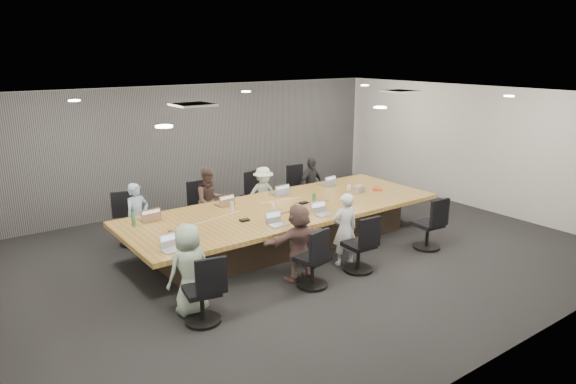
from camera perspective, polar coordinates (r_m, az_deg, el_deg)
floor at (r=9.38m, az=1.44°, el=-6.72°), size 10.00×8.00×0.00m
ceiling at (r=8.72m, az=1.57°, el=10.58°), size 10.00×8.00×0.00m
wall_back at (r=12.30m, az=-9.94°, el=5.18°), size 10.00×0.00×2.80m
wall_front at (r=6.40m, az=23.93°, el=-5.45°), size 10.00×0.00×2.80m
wall_right at (r=12.57m, az=19.99°, el=4.70°), size 0.00×8.00×2.80m
curtain at (r=12.23m, az=-9.77°, el=5.13°), size 9.80×0.04×2.80m
conference_table at (r=9.62m, az=-0.35°, el=-3.60°), size 6.00×2.20×0.74m
chair_0 at (r=10.07m, az=-16.94°, el=-3.46°), size 0.67×0.67×0.79m
chair_1 at (r=10.61m, az=-9.43°, el=-2.12°), size 0.54×0.54×0.75m
chair_2 at (r=11.18m, az=-3.72°, el=-0.89°), size 0.67×0.67×0.81m
chair_3 at (r=11.89m, az=1.47°, el=0.04°), size 0.58×0.58×0.77m
chair_4 at (r=7.05m, az=-9.55°, el=-11.32°), size 0.61×0.61×0.77m
chair_5 at (r=7.97m, az=2.71°, el=-7.92°), size 0.60×0.60×0.76m
chair_6 at (r=8.57m, az=7.86°, el=-6.32°), size 0.55×0.55×0.77m
chair_7 at (r=9.78m, az=15.26°, el=-3.91°), size 0.57×0.57×0.78m
person_0 at (r=9.68m, az=-16.36°, el=-2.69°), size 0.52×0.41×1.26m
laptop_0 at (r=9.15m, az=-15.23°, el=-2.86°), size 0.36×0.26×0.02m
person_1 at (r=10.22m, az=-8.62°, el=-1.04°), size 0.70×0.57×1.34m
laptop_1 at (r=9.73m, az=-7.14°, el=-1.34°), size 0.33×0.24×0.02m
person_2 at (r=10.85m, az=-2.75°, el=-0.32°), size 0.83×0.56×1.20m
laptop_2 at (r=10.37m, az=-1.09°, el=-0.18°), size 0.35×0.25×0.02m
person_3 at (r=11.56m, az=2.54°, el=0.79°), size 0.77×0.43×1.24m
laptop_3 at (r=11.12m, az=4.30°, el=0.85°), size 0.31×0.23×0.02m
person_4 at (r=7.23m, az=-10.91°, el=-8.41°), size 0.67×0.48×1.30m
laptop_4 at (r=7.66m, az=-12.72°, el=-6.31°), size 0.31×0.23×0.02m
person_5 at (r=8.13m, az=1.19°, el=-5.55°), size 1.16×0.38×1.25m
laptop_5 at (r=8.51m, az=-1.05°, el=-3.70°), size 0.30×0.21×0.02m
person_6 at (r=8.72m, az=6.33°, el=-4.14°), size 0.52×0.40×1.26m
laptop_6 at (r=9.07m, az=4.02°, el=-2.51°), size 0.31×0.22×0.02m
bottle_green_left at (r=8.82m, az=-16.80°, el=-2.95°), size 0.08×0.08×0.23m
bottle_green_right at (r=9.53m, az=2.89°, el=-0.87°), size 0.08×0.08×0.25m
bottle_clear at (r=9.23m, az=-6.24°, el=-1.67°), size 0.07×0.07×0.20m
cup_white_far at (r=9.44m, az=-1.67°, el=-1.51°), size 0.09×0.09×0.10m
cup_white_near at (r=10.72m, az=6.80°, el=0.48°), size 0.11×0.11×0.11m
mug_brown at (r=8.20m, az=-12.92°, el=-4.53°), size 0.11×0.11×0.10m
mic_left at (r=8.77m, az=-4.85°, el=-3.12°), size 0.17×0.12×0.03m
mic_right at (r=9.72m, az=1.74°, el=-1.21°), size 0.16×0.11×0.03m
stapler at (r=8.81m, az=0.77°, el=-2.90°), size 0.15×0.06×0.05m
canvas_bag at (r=10.59m, az=7.87°, el=0.34°), size 0.29×0.22×0.14m
snack_packet at (r=10.81m, az=9.89°, el=0.30°), size 0.22×0.22×0.04m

